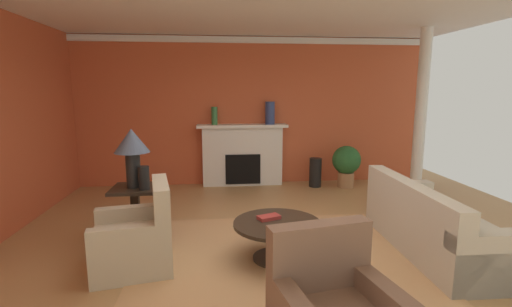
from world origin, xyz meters
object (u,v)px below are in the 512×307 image
at_px(side_table, 136,210).
at_px(vase_tall_corner, 315,172).
at_px(vase_mantel_right, 270,113).
at_px(coffee_table, 277,232).
at_px(armchair_near_window, 136,241).
at_px(potted_plant, 346,163).
at_px(vase_mantel_left, 214,116).
at_px(table_lamp, 132,146).
at_px(vase_on_side_table, 144,178).
at_px(sofa, 433,227).
at_px(fireplace, 243,157).

xyz_separation_m(side_table, vase_tall_corner, (3.00, 2.34, -0.11)).
bearing_deg(vase_mantel_right, coffee_table, -96.48).
distance_m(armchair_near_window, potted_plant, 4.59).
bearing_deg(vase_tall_corner, coffee_table, -112.24).
distance_m(side_table, vase_mantel_right, 3.51).
height_order(armchair_near_window, side_table, armchair_near_window).
bearing_deg(vase_mantel_left, table_lamp, -111.32).
height_order(vase_on_side_table, potted_plant, vase_on_side_table).
distance_m(sofa, armchair_near_window, 3.45).
bearing_deg(coffee_table, fireplace, 92.82).
xyz_separation_m(table_lamp, potted_plant, (3.60, 2.25, -0.73)).
xyz_separation_m(armchair_near_window, potted_plant, (3.43, 3.05, 0.19)).
relative_size(fireplace, vase_on_side_table, 6.15).
xyz_separation_m(coffee_table, vase_on_side_table, (-1.58, 0.65, 0.51)).
distance_m(fireplace, vase_tall_corner, 1.50).
bearing_deg(potted_plant, vase_on_side_table, -145.56).
xyz_separation_m(coffee_table, vase_tall_corner, (1.27, 3.11, -0.05)).
bearing_deg(fireplace, vase_mantel_left, -174.84).
distance_m(side_table, table_lamp, 0.82).
xyz_separation_m(vase_tall_corner, vase_on_side_table, (-2.85, -2.46, 0.56)).
xyz_separation_m(fireplace, coffee_table, (0.17, -3.41, -0.25)).
distance_m(sofa, vase_on_side_table, 3.57).
xyz_separation_m(sofa, table_lamp, (-3.62, 0.74, 0.93)).
relative_size(fireplace, sofa, 0.85).
distance_m(sofa, table_lamp, 3.81).
bearing_deg(table_lamp, vase_mantel_left, 68.68).
bearing_deg(armchair_near_window, side_table, 102.28).
xyz_separation_m(fireplace, table_lamp, (-1.56, -2.64, 0.64)).
distance_m(fireplace, armchair_near_window, 3.72).
relative_size(side_table, vase_tall_corner, 1.21).
bearing_deg(sofa, vase_on_side_table, 169.92).
distance_m(table_lamp, vase_mantel_left, 2.79).
height_order(fireplace, vase_mantel_right, vase_mantel_right).
distance_m(fireplace, sofa, 3.97).
height_order(coffee_table, vase_mantel_left, vase_mantel_left).
height_order(coffee_table, table_lamp, table_lamp).
bearing_deg(vase_mantel_left, side_table, -111.32).
bearing_deg(sofa, armchair_near_window, -178.88).
bearing_deg(vase_on_side_table, fireplace, 62.92).
xyz_separation_m(sofa, coffee_table, (-1.89, -0.04, 0.04)).
height_order(fireplace, armchair_near_window, fireplace).
bearing_deg(armchair_near_window, fireplace, 68.08).
relative_size(fireplace, table_lamp, 2.40).
bearing_deg(vase_mantel_left, potted_plant, -7.54).
relative_size(table_lamp, vase_tall_corner, 1.30).
distance_m(fireplace, side_table, 3.07).
xyz_separation_m(side_table, vase_mantel_left, (1.01, 2.59, 1.02)).
height_order(armchair_near_window, table_lamp, table_lamp).
xyz_separation_m(sofa, armchair_near_window, (-3.45, -0.07, 0.01)).
distance_m(coffee_table, vase_mantel_right, 3.57).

